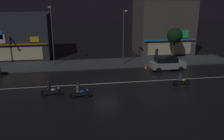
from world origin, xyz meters
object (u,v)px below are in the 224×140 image
at_px(motorcycle_following, 181,80).
at_px(traffic_cone, 146,66).
at_px(pedestrian_on_sidewalk, 156,55).
at_px(parked_car_near_kerb, 167,63).
at_px(streetlamp_east, 124,33).
at_px(motorcycle_trailing_far, 79,92).
at_px(motorcycle_lead, 50,90).
at_px(streetlamp_mid, 52,31).

relative_size(motorcycle_following, traffic_cone, 3.45).
bearing_deg(pedestrian_on_sidewalk, parked_car_near_kerb, 45.28).
relative_size(streetlamp_east, motorcycle_trailing_far, 3.79).
xyz_separation_m(streetlamp_east, motorcycle_lead, (-8.87, -9.62, -3.75)).
xyz_separation_m(streetlamp_east, motorcycle_following, (4.14, -8.94, -3.75)).
xyz_separation_m(streetlamp_mid, motorcycle_trailing_far, (2.93, -11.70, -4.00)).
height_order(pedestrian_on_sidewalk, traffic_cone, pedestrian_on_sidewalk).
bearing_deg(traffic_cone, parked_car_near_kerb, -25.32).
relative_size(parked_car_near_kerb, motorcycle_lead, 2.26).
relative_size(streetlamp_east, traffic_cone, 13.10).
bearing_deg(streetlamp_east, motorcycle_trailing_far, -120.83).
bearing_deg(streetlamp_east, traffic_cone, -39.68).
distance_m(pedestrian_on_sidewalk, motorcycle_following, 9.73).
bearing_deg(pedestrian_on_sidewalk, motorcycle_following, 41.07).
relative_size(motorcycle_lead, traffic_cone, 3.45).
height_order(streetlamp_east, motorcycle_lead, streetlamp_east).
height_order(parked_car_near_kerb, motorcycle_following, parked_car_near_kerb).
relative_size(streetlamp_mid, traffic_cone, 13.96).
bearing_deg(traffic_cone, streetlamp_mid, 164.35).
bearing_deg(traffic_cone, pedestrian_on_sidewalk, 50.14).
height_order(streetlamp_east, pedestrian_on_sidewalk, streetlamp_east).
bearing_deg(motorcycle_trailing_far, parked_car_near_kerb, -138.78).
bearing_deg(traffic_cone, motorcycle_following, -76.70).
relative_size(streetlamp_east, parked_car_near_kerb, 1.68).
bearing_deg(streetlamp_east, streetlamp_mid, 172.62).
bearing_deg(motorcycle_lead, streetlamp_mid, -95.77).
bearing_deg(motorcycle_lead, parked_car_near_kerb, -162.53).
bearing_deg(motorcycle_following, parked_car_near_kerb, -103.77).
bearing_deg(motorcycle_lead, pedestrian_on_sidewalk, -150.53).
height_order(streetlamp_east, motorcycle_following, streetlamp_east).
height_order(pedestrian_on_sidewalk, motorcycle_following, pedestrian_on_sidewalk).
distance_m(streetlamp_east, traffic_cone, 5.26).
bearing_deg(parked_car_near_kerb, motorcycle_trailing_far, -146.78).
distance_m(streetlamp_east, pedestrian_on_sidewalk, 5.98).
bearing_deg(streetlamp_mid, motorcycle_following, -37.20).
distance_m(streetlamp_mid, streetlamp_east, 9.28).
bearing_deg(pedestrian_on_sidewalk, traffic_cone, 5.70).
distance_m(motorcycle_following, traffic_cone, 7.04).
bearing_deg(traffic_cone, motorcycle_lead, -146.55).
distance_m(parked_car_near_kerb, motorcycle_following, 5.78).
xyz_separation_m(streetlamp_mid, streetlamp_east, (9.20, -1.19, -0.24)).
height_order(pedestrian_on_sidewalk, parked_car_near_kerb, pedestrian_on_sidewalk).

